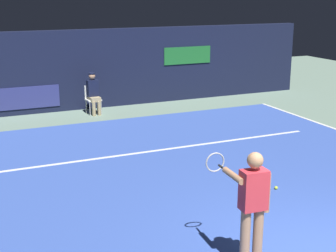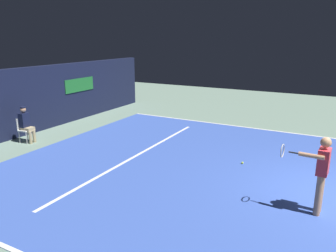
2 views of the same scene
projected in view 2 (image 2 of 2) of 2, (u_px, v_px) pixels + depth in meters
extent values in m
plane|color=slate|center=(186.00, 166.00, 9.78)|extent=(30.64, 30.64, 0.00)
cube|color=#3856B2|center=(186.00, 166.00, 9.78)|extent=(10.34, 10.24, 0.01)
cube|color=white|center=(237.00, 126.00, 14.13)|extent=(0.10, 10.24, 0.01)
cube|color=white|center=(136.00, 156.00, 10.59)|extent=(8.07, 0.10, 0.01)
cube|color=#141933|center=(22.00, 102.00, 12.65)|extent=(15.19, 0.30, 2.60)
cube|color=#1E6B2D|center=(79.00, 85.00, 15.08)|extent=(1.80, 0.04, 0.60)
cylinder|color=tan|center=(320.00, 192.00, 7.11)|extent=(0.14, 0.14, 0.92)
cylinder|color=tan|center=(319.00, 196.00, 6.95)|extent=(0.14, 0.14, 0.92)
cube|color=#D8333F|center=(324.00, 162.00, 6.84)|extent=(0.37, 0.24, 0.56)
sphere|color=tan|center=(326.00, 143.00, 6.73)|extent=(0.22, 0.22, 0.22)
cylinder|color=tan|center=(311.00, 156.00, 6.75)|extent=(0.12, 0.51, 0.09)
cylinder|color=tan|center=(324.00, 162.00, 7.05)|extent=(0.09, 0.09, 0.56)
cylinder|color=black|center=(296.00, 153.00, 6.90)|extent=(0.05, 0.30, 0.03)
torus|color=#B2B2B7|center=(282.00, 151.00, 7.05)|extent=(0.30, 0.04, 0.30)
cube|color=white|center=(26.00, 130.00, 11.92)|extent=(0.47, 0.44, 0.04)
cube|color=white|center=(21.00, 123.00, 11.93)|extent=(0.42, 0.07, 0.42)
cylinder|color=#B2B2B7|center=(26.00, 138.00, 11.75)|extent=(0.03, 0.03, 0.46)
cylinder|color=#B2B2B7|center=(34.00, 135.00, 12.08)|extent=(0.03, 0.03, 0.46)
cylinder|color=#B2B2B7|center=(19.00, 137.00, 11.88)|extent=(0.03, 0.03, 0.46)
cylinder|color=#B2B2B7|center=(27.00, 134.00, 12.21)|extent=(0.03, 0.03, 0.46)
cube|color=tan|center=(28.00, 129.00, 11.88)|extent=(0.35, 0.43, 0.14)
cylinder|color=tan|center=(30.00, 137.00, 11.80)|extent=(0.11, 0.11, 0.46)
cylinder|color=tan|center=(34.00, 136.00, 11.96)|extent=(0.11, 0.11, 0.46)
cube|color=#141933|center=(24.00, 120.00, 11.84)|extent=(0.36, 0.25, 0.52)
sphere|color=tan|center=(23.00, 110.00, 11.74)|extent=(0.20, 0.20, 0.20)
cylinder|color=#141933|center=(23.00, 107.00, 11.71)|extent=(0.19, 0.19, 0.04)
sphere|color=#CCE033|center=(242.00, 163.00, 9.91)|extent=(0.07, 0.07, 0.07)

